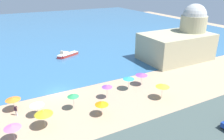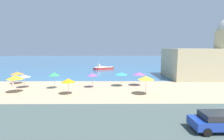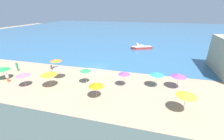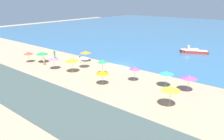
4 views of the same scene
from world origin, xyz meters
The scene contains 18 objects.
ground_plane centered at (0.00, 0.00, 0.00)m, with size 160.00×160.00×0.00m, color tan.
sea centered at (0.00, 55.00, 0.03)m, with size 150.00×110.00×0.05m, color teal.
beach_umbrella_0 centered at (0.73, -6.18, 2.32)m, with size 1.71×1.71×2.62m.
beach_umbrella_1 centered at (14.41, -4.10, 2.09)m, with size 2.21×2.21×2.36m.
beach_umbrella_2 centered at (6.64, -5.51, 2.14)m, with size 1.74×1.74×2.41m.
beach_umbrella_3 centered at (-7.15, -2.32, 1.94)m, with size 2.15×2.15×2.21m.
beach_umbrella_4 centered at (11.35, -4.55, 2.16)m, with size 2.07×2.07×2.42m.
beach_umbrella_5 centered at (-13.22, -8.26, 1.92)m, with size 2.35×2.35×2.21m.
beach_umbrella_6 centered at (-7.87, -9.52, 2.00)m, with size 1.98×1.98×2.26m.
beach_umbrella_7 centered at (3.73, -9.60, 1.96)m, with size 1.94×1.94×2.29m.
beach_umbrella_9 centered at (14.41, -9.89, 2.36)m, with size 2.23×2.23×2.67m.
beach_umbrella_10 centered at (-4.36, -5.51, 1.93)m, with size 2.01×2.01×2.18m.
beach_umbrella_11 centered at (-4.04, -8.61, 2.26)m, with size 2.36×2.36×2.61m.
bather_0 centered at (-13.99, -4.76, 1.01)m, with size 0.56×0.28×1.80m.
bather_1 centered at (-7.08, -3.96, 0.95)m, with size 0.45×0.40×1.69m.
bather_2 centered at (-11.63, -9.04, 0.92)m, with size 0.56×0.29×1.65m.
skiff_nearshore centered at (7.91, 18.26, 0.41)m, with size 5.37×3.39×0.72m.
skiff_offshore centered at (6.33, 18.48, 0.51)m, with size 3.84×4.23×1.63m.
Camera 3 is at (10.11, -25.68, 11.06)m, focal length 24.00 mm.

